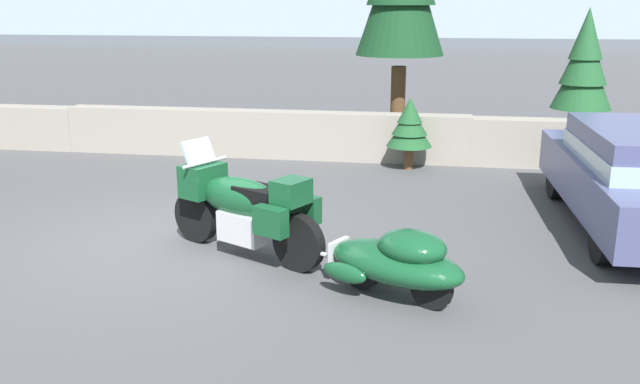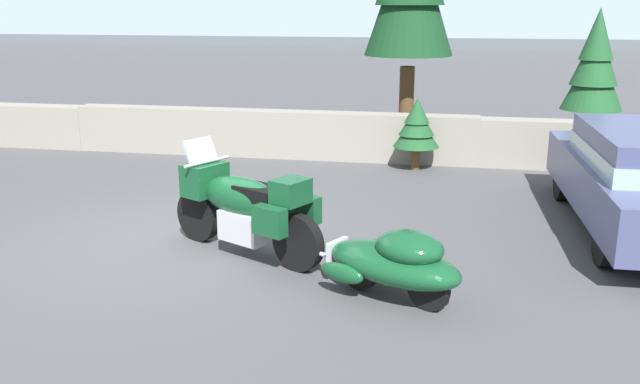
# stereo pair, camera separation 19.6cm
# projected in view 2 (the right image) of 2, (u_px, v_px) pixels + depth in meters

# --- Properties ---
(ground_plane) EXTENTS (80.00, 80.00, 0.00)m
(ground_plane) POSITION_uv_depth(u_px,v_px,m) (171.00, 240.00, 8.72)
(ground_plane) COLOR #4C4C4F
(stone_guard_wall) EXTENTS (24.00, 0.50, 0.92)m
(stone_guard_wall) POSITION_uv_depth(u_px,v_px,m) (269.00, 134.00, 13.39)
(stone_guard_wall) COLOR gray
(stone_guard_wall) RESTS_ON ground
(touring_motorcycle) EXTENTS (2.12, 1.36, 1.33)m
(touring_motorcycle) POSITION_uv_depth(u_px,v_px,m) (244.00, 205.00, 8.06)
(touring_motorcycle) COLOR black
(touring_motorcycle) RESTS_ON ground
(car_shaped_trailer) EXTENTS (2.12, 1.33, 0.76)m
(car_shaped_trailer) POSITION_uv_depth(u_px,v_px,m) (394.00, 261.00, 6.87)
(car_shaped_trailer) COLOR black
(car_shaped_trailer) RESTS_ON ground
(pine_tree_secondary) EXTENTS (1.15, 1.15, 2.88)m
(pine_tree_secondary) POSITION_uv_depth(u_px,v_px,m) (595.00, 65.00, 13.00)
(pine_tree_secondary) COLOR brown
(pine_tree_secondary) RESTS_ON ground
(pine_sapling_near) EXTENTS (0.83, 0.83, 1.30)m
(pine_sapling_near) POSITION_uv_depth(u_px,v_px,m) (417.00, 125.00, 12.21)
(pine_sapling_near) COLOR brown
(pine_sapling_near) RESTS_ON ground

